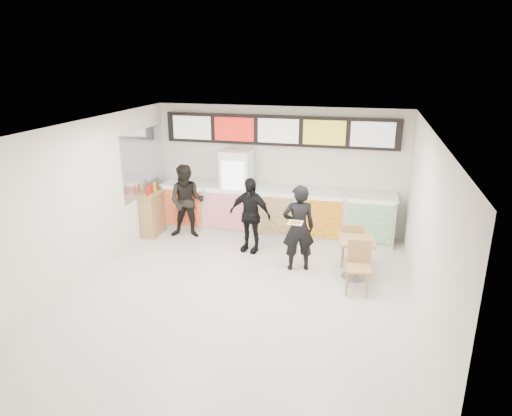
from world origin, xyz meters
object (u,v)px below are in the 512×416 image
(customer_left, at_px, (187,201))
(condiment_ledge, at_px, (154,213))
(service_counter, at_px, (275,211))
(drinks_fridge, at_px, (237,191))
(customer_main, at_px, (299,228))
(customer_mid, at_px, (250,215))
(cafe_table, at_px, (355,251))

(customer_left, height_order, condiment_ledge, customer_left)
(service_counter, xyz_separation_m, customer_left, (-1.96, -0.65, 0.30))
(service_counter, relative_size, drinks_fridge, 2.78)
(customer_main, height_order, customer_mid, customer_main)
(customer_mid, bearing_deg, condiment_ledge, -178.45)
(customer_main, height_order, cafe_table, customer_main)
(service_counter, bearing_deg, customer_left, -161.64)
(drinks_fridge, relative_size, cafe_table, 1.20)
(service_counter, height_order, customer_mid, customer_mid)
(customer_mid, xyz_separation_m, cafe_table, (2.29, -0.78, -0.27))
(customer_main, xyz_separation_m, customer_left, (-2.80, 1.10, -0.01))
(customer_left, height_order, cafe_table, customer_left)
(customer_left, relative_size, condiment_ledge, 1.43)
(condiment_ledge, bearing_deg, drinks_fridge, 19.43)
(condiment_ledge, bearing_deg, service_counter, 12.96)
(customer_left, bearing_deg, customer_mid, -25.68)
(cafe_table, bearing_deg, condiment_ledge, 157.88)
(service_counter, distance_m, drinks_fridge, 1.03)
(customer_left, relative_size, customer_mid, 1.05)
(service_counter, height_order, cafe_table, service_counter)
(drinks_fridge, bearing_deg, customer_main, -44.95)
(drinks_fridge, bearing_deg, cafe_table, -33.25)
(customer_mid, height_order, cafe_table, customer_mid)
(condiment_ledge, bearing_deg, customer_left, -0.13)
(drinks_fridge, xyz_separation_m, cafe_table, (2.90, -1.90, -0.45))
(customer_left, xyz_separation_m, cafe_table, (3.92, -1.23, -0.32))
(service_counter, relative_size, customer_main, 3.16)
(customer_mid, distance_m, condiment_ledge, 2.56)
(customer_mid, bearing_deg, customer_main, -17.52)
(cafe_table, relative_size, condiment_ledge, 1.37)
(service_counter, height_order, customer_left, customer_left)
(drinks_fridge, height_order, customer_mid, drinks_fridge)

